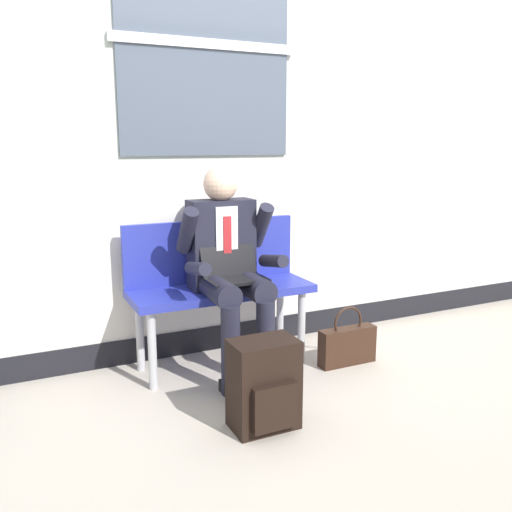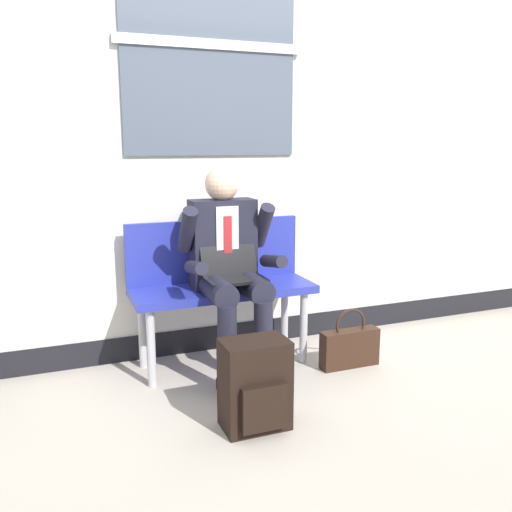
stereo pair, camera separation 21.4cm
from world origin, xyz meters
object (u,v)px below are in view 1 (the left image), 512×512
Objects in this scene: bench_with_person at (218,279)px; person_seated at (229,266)px; backpack at (264,385)px; handbag at (347,344)px.

bench_with_person is 0.24m from person_seated.
bench_with_person is 2.50× the size of backpack.
bench_with_person is 0.95m from backpack.
person_seated is at bearing -90.00° from bench_with_person.
backpack is at bearing -98.46° from person_seated.
bench_with_person is 0.90× the size of person_seated.
person_seated is 2.76× the size of backpack.
person_seated is at bearing 165.42° from handbag.
bench_with_person reaches higher than handbag.
person_seated reaches higher than handbag.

